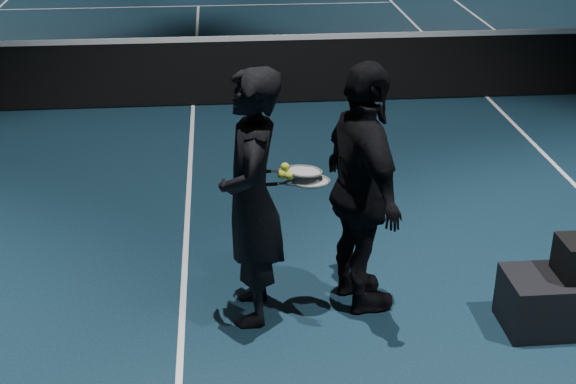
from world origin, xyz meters
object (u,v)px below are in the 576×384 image
player_a (252,199)px  tennis_balls (285,173)px  racket_lower (311,181)px  racket_upper (304,171)px  player_b (363,191)px

player_a → tennis_balls: player_a is taller
racket_lower → player_a: bearing=-180.0°
racket_lower → racket_upper: bearing=141.3°
player_b → racket_lower: bearing=82.0°
player_a → player_b: bearing=97.7°
player_a → racket_lower: bearing=97.7°
player_b → racket_lower: size_ratio=2.95×
racket_lower → racket_upper: 0.09m
player_a → racket_upper: (0.40, 0.07, 0.18)m
racket_upper → racket_lower: bearing=-42.7°
tennis_balls → player_b: bearing=4.5°
player_b → tennis_balls: player_b is taller
player_a → player_b: same height
racket_lower → tennis_balls: tennis_balls is taller
racket_lower → player_b: bearing=0.0°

